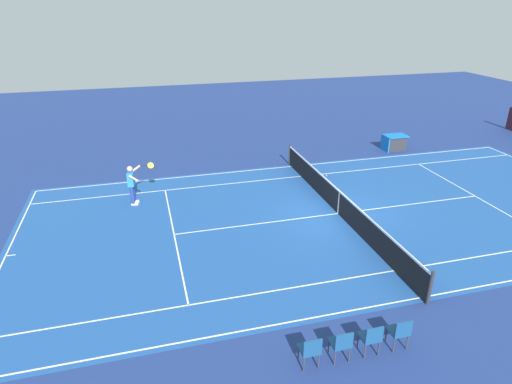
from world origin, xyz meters
name	(u,v)px	position (x,y,z in m)	size (l,w,h in m)	color
ground_plane	(338,214)	(0.00, 0.00, 0.00)	(60.00, 60.00, 0.00)	navy
court_slab	(338,214)	(0.00, 0.00, 0.00)	(24.20, 11.40, 0.00)	#1E4C93
court_line_markings	(338,213)	(0.00, 0.00, 0.00)	(23.85, 11.05, 0.01)	white
tennis_net	(339,202)	(0.00, 0.00, 0.49)	(0.10, 11.70, 1.08)	#2D2D33
tennis_player_near	(132,183)	(7.72, -3.05, 0.93)	(1.14, 0.76, 1.70)	navy
tennis_ball	(326,175)	(-1.17, -3.81, 0.03)	(0.07, 0.07, 0.07)	#CCE01E
spectator_chair_0	(400,331)	(1.71, 7.06, 0.52)	(0.44, 0.44, 0.88)	#38383D
spectator_chair_1	(371,337)	(2.47, 7.06, 0.52)	(0.44, 0.44, 0.88)	#38383D
spectator_chair_2	(341,343)	(3.23, 7.06, 0.52)	(0.44, 0.44, 0.88)	#38383D
spectator_chair_3	(310,349)	(3.99, 7.06, 0.52)	(0.44, 0.44, 0.88)	#38383D
equipment_cart_tarped	(394,142)	(-6.38, -6.51, 0.44)	(1.25, 0.84, 0.85)	#2D2D33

